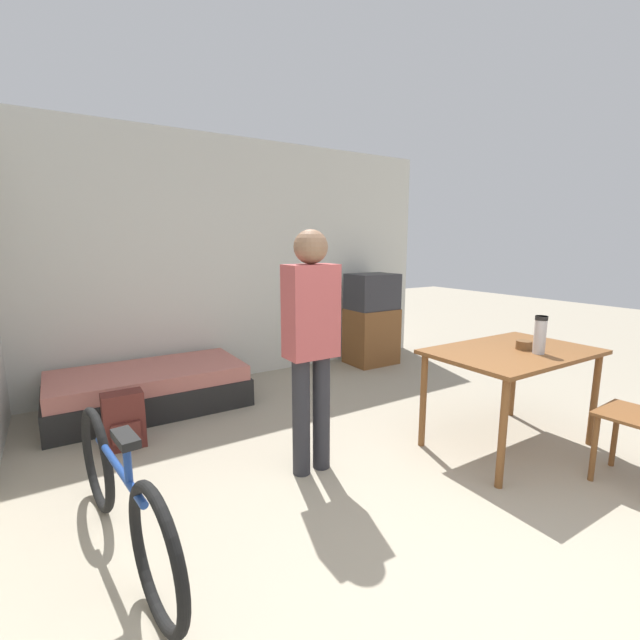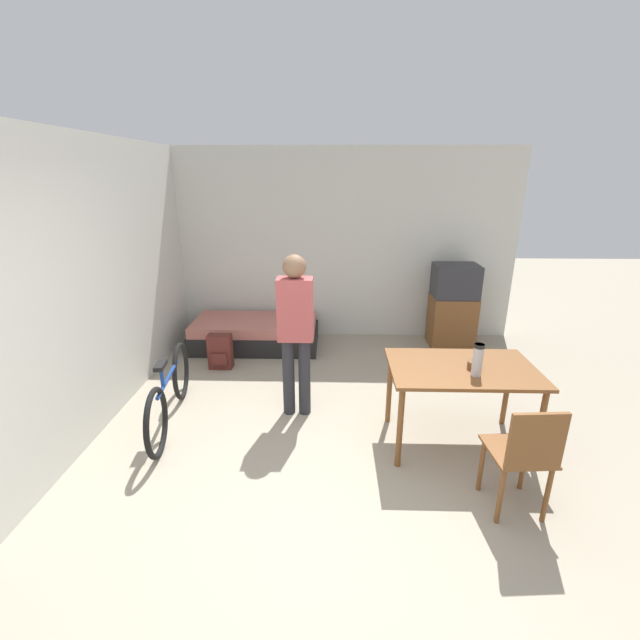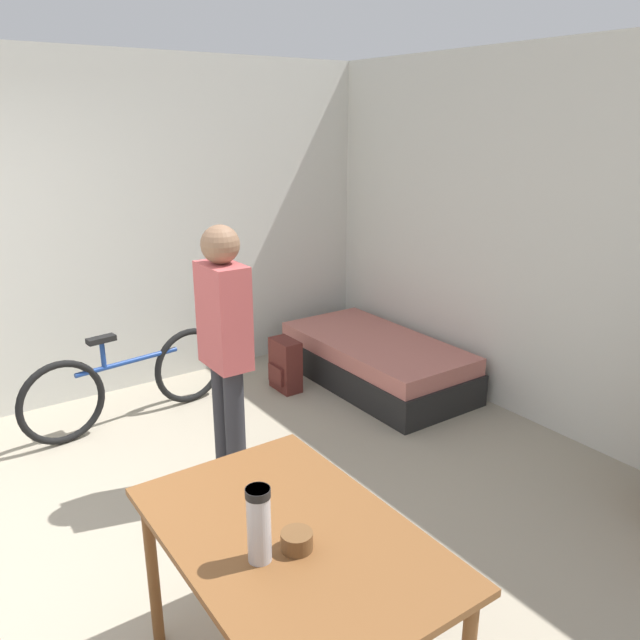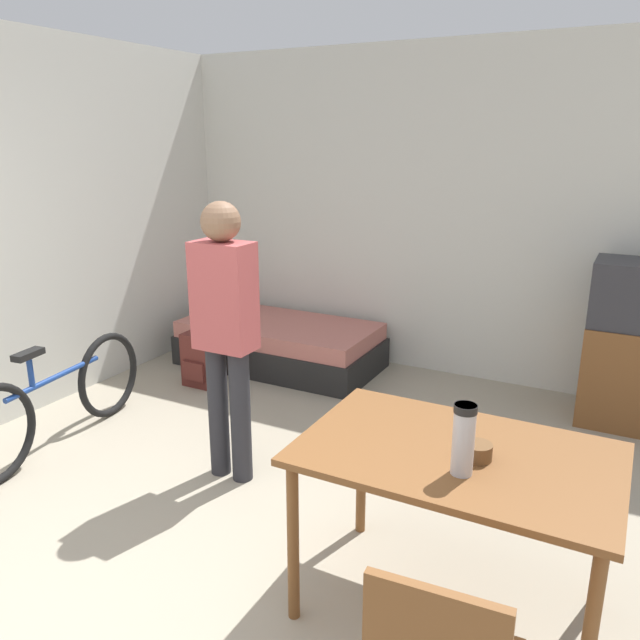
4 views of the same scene
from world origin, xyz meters
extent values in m
cube|color=silver|center=(0.00, 3.73, 1.35)|extent=(5.32, 0.06, 2.70)
cube|color=silver|center=(-2.19, 1.85, 1.35)|extent=(0.06, 4.70, 2.70)
cube|color=black|center=(-1.04, 3.18, 0.13)|extent=(1.75, 0.87, 0.26)
cube|color=#B76B60|center=(-1.04, 3.18, 0.33)|extent=(1.69, 0.85, 0.14)
cube|color=brown|center=(1.73, 3.33, 0.36)|extent=(0.60, 0.48, 0.72)
cube|color=#2D2D33|center=(1.73, 3.33, 0.94)|extent=(0.59, 0.45, 0.45)
cube|color=black|center=(1.73, 3.11, 0.94)|extent=(0.49, 0.01, 0.35)
cube|color=brown|center=(1.17, 0.94, 0.75)|extent=(1.25, 0.81, 0.03)
cylinder|color=brown|center=(0.60, 0.60, 0.37)|extent=(0.05, 0.05, 0.73)
cylinder|color=brown|center=(0.60, 1.28, 0.37)|extent=(0.05, 0.05, 0.73)
cylinder|color=brown|center=(1.74, 1.28, 0.37)|extent=(0.05, 0.05, 0.73)
torus|color=black|center=(-1.60, 1.72, 0.31)|extent=(0.13, 0.62, 0.62)
cylinder|color=navy|center=(-1.53, 1.21, 0.48)|extent=(0.14, 0.79, 0.04)
cylinder|color=navy|center=(-1.51, 1.03, 0.58)|extent=(0.04, 0.04, 0.20)
cube|color=black|center=(-1.51, 1.03, 0.70)|extent=(0.10, 0.21, 0.04)
cylinder|color=#28282D|center=(-0.39, 1.42, 0.41)|extent=(0.12, 0.12, 0.81)
cylinder|color=#28282D|center=(-0.23, 1.42, 0.41)|extent=(0.12, 0.12, 0.81)
cube|color=#B24C4C|center=(-0.31, 1.42, 1.12)|extent=(0.34, 0.20, 0.61)
sphere|color=#846047|center=(-0.31, 1.42, 1.53)|extent=(0.22, 0.22, 0.22)
cylinder|color=#B7B7BC|center=(1.23, 0.78, 0.90)|extent=(0.08, 0.08, 0.28)
cylinder|color=black|center=(1.23, 0.78, 1.03)|extent=(0.09, 0.09, 0.03)
cylinder|color=brown|center=(1.26, 0.91, 0.80)|extent=(0.11, 0.11, 0.07)
cube|color=#56231E|center=(-1.36, 2.47, 0.22)|extent=(0.29, 0.16, 0.44)
cube|color=#56231E|center=(-1.36, 2.37, 0.15)|extent=(0.20, 0.03, 0.15)
camera|label=1|loc=(-1.72, -0.94, 1.56)|focal=24.00mm
camera|label=2|loc=(0.03, -2.44, 2.35)|focal=24.00mm
camera|label=3|loc=(2.80, -0.06, 2.20)|focal=35.00mm
camera|label=4|loc=(1.73, -1.30, 1.97)|focal=35.00mm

